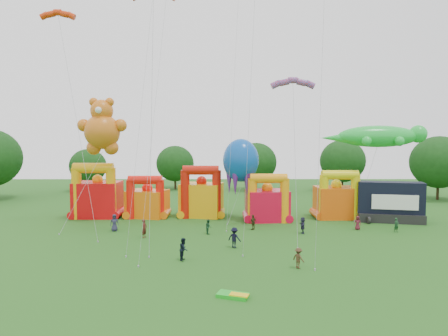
{
  "coord_description": "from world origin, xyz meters",
  "views": [
    {
      "loc": [
        1.46,
        -23.47,
        10.12
      ],
      "look_at": [
        1.56,
        18.0,
        7.22
      ],
      "focal_mm": 32.0,
      "sensor_mm": 36.0,
      "label": 1
    }
  ],
  "objects_px": {
    "octopus_kite": "(240,171)",
    "gecko_kite": "(373,156)",
    "spectator_0": "(114,223)",
    "spectator_4": "(253,222)",
    "bouncy_castle_0": "(97,196)",
    "stage_trailer": "(390,202)",
    "teddy_bear_kite": "(91,165)",
    "bouncy_castle_2": "(201,197)"
  },
  "relations": [
    {
      "from": "octopus_kite",
      "to": "gecko_kite",
      "type": "bearing_deg",
      "value": 1.64
    },
    {
      "from": "octopus_kite",
      "to": "spectator_0",
      "type": "relative_size",
      "value": 5.49
    },
    {
      "from": "octopus_kite",
      "to": "spectator_4",
      "type": "height_order",
      "value": "octopus_kite"
    },
    {
      "from": "bouncy_castle_0",
      "to": "stage_trailer",
      "type": "bearing_deg",
      "value": -4.72
    },
    {
      "from": "gecko_kite",
      "to": "spectator_0",
      "type": "xyz_separation_m",
      "value": [
        -31.28,
        -6.91,
        -7.22
      ]
    },
    {
      "from": "gecko_kite",
      "to": "bouncy_castle_0",
      "type": "bearing_deg",
      "value": 177.77
    },
    {
      "from": "teddy_bear_kite",
      "to": "spectator_4",
      "type": "xyz_separation_m",
      "value": [
        19.13,
        -2.7,
        -6.33
      ]
    },
    {
      "from": "bouncy_castle_2",
      "to": "spectator_4",
      "type": "xyz_separation_m",
      "value": [
        6.28,
        -7.94,
        -1.75
      ]
    },
    {
      "from": "teddy_bear_kite",
      "to": "spectator_4",
      "type": "relative_size",
      "value": 9.04
    },
    {
      "from": "stage_trailer",
      "to": "spectator_4",
      "type": "bearing_deg",
      "value": -165.25
    },
    {
      "from": "stage_trailer",
      "to": "gecko_kite",
      "type": "xyz_separation_m",
      "value": [
        -1.59,
        1.69,
        5.75
      ]
    },
    {
      "from": "bouncy_castle_0",
      "to": "gecko_kite",
      "type": "distance_m",
      "value": 36.2
    },
    {
      "from": "stage_trailer",
      "to": "octopus_kite",
      "type": "relative_size",
      "value": 0.78
    },
    {
      "from": "octopus_kite",
      "to": "spectator_0",
      "type": "xyz_separation_m",
      "value": [
        -14.22,
        -6.42,
        -5.31
      ]
    },
    {
      "from": "teddy_bear_kite",
      "to": "gecko_kite",
      "type": "distance_m",
      "value": 35.09
    },
    {
      "from": "spectator_0",
      "to": "spectator_4",
      "type": "height_order",
      "value": "spectator_0"
    },
    {
      "from": "bouncy_castle_2",
      "to": "gecko_kite",
      "type": "relative_size",
      "value": 0.5
    },
    {
      "from": "gecko_kite",
      "to": "spectator_0",
      "type": "distance_m",
      "value": 32.83
    },
    {
      "from": "bouncy_castle_2",
      "to": "octopus_kite",
      "type": "bearing_deg",
      "value": -23.55
    },
    {
      "from": "gecko_kite",
      "to": "spectator_4",
      "type": "bearing_deg",
      "value": -158.34
    },
    {
      "from": "teddy_bear_kite",
      "to": "spectator_0",
      "type": "relative_size",
      "value": 8.15
    },
    {
      "from": "bouncy_castle_0",
      "to": "spectator_4",
      "type": "distance_m",
      "value": 21.5
    },
    {
      "from": "bouncy_castle_0",
      "to": "octopus_kite",
      "type": "distance_m",
      "value": 19.13
    },
    {
      "from": "bouncy_castle_0",
      "to": "bouncy_castle_2",
      "type": "xyz_separation_m",
      "value": [
        13.72,
        0.29,
        -0.13
      ]
    },
    {
      "from": "stage_trailer",
      "to": "teddy_bear_kite",
      "type": "xyz_separation_m",
      "value": [
        -36.49,
        -1.87,
        4.78
      ]
    },
    {
      "from": "stage_trailer",
      "to": "spectator_4",
      "type": "height_order",
      "value": "stage_trailer"
    },
    {
      "from": "bouncy_castle_0",
      "to": "spectator_4",
      "type": "xyz_separation_m",
      "value": [
        20.0,
        -7.65,
        -1.88
      ]
    },
    {
      "from": "bouncy_castle_0",
      "to": "stage_trailer",
      "type": "distance_m",
      "value": 37.48
    },
    {
      "from": "bouncy_castle_2",
      "to": "gecko_kite",
      "type": "xyz_separation_m",
      "value": [
        22.04,
        -1.68,
        5.56
      ]
    },
    {
      "from": "gecko_kite",
      "to": "spectator_4",
      "type": "distance_m",
      "value": 18.47
    },
    {
      "from": "bouncy_castle_2",
      "to": "octopus_kite",
      "type": "xyz_separation_m",
      "value": [
        4.98,
        -2.17,
        3.65
      ]
    },
    {
      "from": "bouncy_castle_0",
      "to": "stage_trailer",
      "type": "relative_size",
      "value": 0.89
    },
    {
      "from": "octopus_kite",
      "to": "spectator_4",
      "type": "distance_m",
      "value": 8.01
    },
    {
      "from": "bouncy_castle_2",
      "to": "bouncy_castle_0",
      "type": "bearing_deg",
      "value": -178.78
    },
    {
      "from": "octopus_kite",
      "to": "bouncy_castle_2",
      "type": "bearing_deg",
      "value": 156.45
    },
    {
      "from": "stage_trailer",
      "to": "gecko_kite",
      "type": "bearing_deg",
      "value": 133.23
    },
    {
      "from": "stage_trailer",
      "to": "teddy_bear_kite",
      "type": "bearing_deg",
      "value": -177.07
    },
    {
      "from": "spectator_4",
      "to": "teddy_bear_kite",
      "type": "bearing_deg",
      "value": -49.93
    },
    {
      "from": "bouncy_castle_0",
      "to": "octopus_kite",
      "type": "xyz_separation_m",
      "value": [
        18.7,
        -1.88,
        3.52
      ]
    },
    {
      "from": "bouncy_castle_0",
      "to": "spectator_4",
      "type": "bearing_deg",
      "value": -20.94
    },
    {
      "from": "stage_trailer",
      "to": "spectator_4",
      "type": "distance_m",
      "value": 18.01
    },
    {
      "from": "spectator_0",
      "to": "bouncy_castle_2",
      "type": "bearing_deg",
      "value": 24.83
    }
  ]
}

